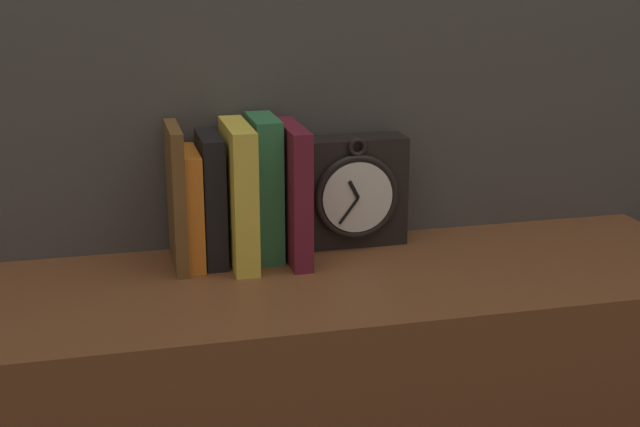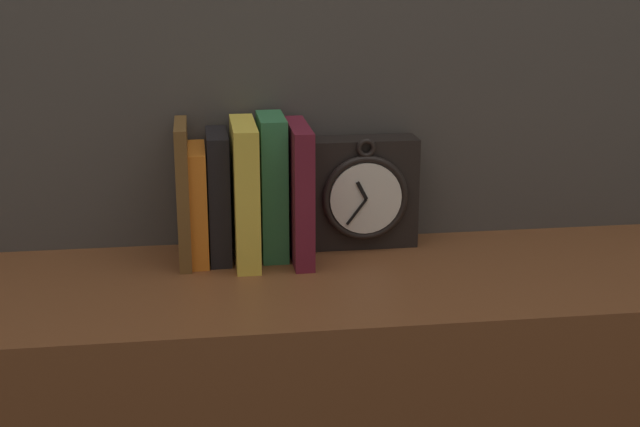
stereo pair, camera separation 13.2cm
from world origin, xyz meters
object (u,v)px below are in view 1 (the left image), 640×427
object	(u,v)px
book_slot2_black	(211,199)
book_slot5_maroon	(293,193)
clock	(352,192)
book_slot4_green	(265,188)
book_slot0_brown	(176,197)
book_slot1_orange	(191,207)
book_slot3_yellow	(239,195)

from	to	relation	value
book_slot2_black	book_slot5_maroon	distance (m)	0.13
clock	book_slot4_green	size ratio (longest dim) A/B	0.83
book_slot0_brown	book_slot2_black	distance (m)	0.06
clock	book_slot4_green	distance (m)	0.15
book_slot0_brown	book_slot1_orange	distance (m)	0.03
book_slot2_black	book_slot3_yellow	size ratio (longest dim) A/B	0.92
book_slot1_orange	book_slot3_yellow	xyz separation A→B (m)	(0.07, -0.02, 0.02)
book_slot0_brown	book_slot3_yellow	bearing A→B (deg)	-6.60
clock	book_slot1_orange	bearing A→B (deg)	-174.15
book_slot0_brown	book_slot2_black	xyz separation A→B (m)	(0.06, 0.01, -0.01)
book_slot0_brown	book_slot2_black	bearing A→B (deg)	7.53
book_slot1_orange	book_slot3_yellow	world-z (taller)	book_slot3_yellow
book_slot2_black	book_slot4_green	xyz separation A→B (m)	(0.09, 0.00, 0.01)
book_slot4_green	book_slot5_maroon	size ratio (longest dim) A/B	1.05
book_slot1_orange	book_slot0_brown	bearing A→B (deg)	-167.90
clock	book_slot0_brown	distance (m)	0.30
book_slot4_green	book_slot3_yellow	bearing A→B (deg)	-154.22
book_slot2_black	book_slot5_maroon	bearing A→B (deg)	-8.33
clock	book_slot2_black	xyz separation A→B (m)	(-0.24, -0.03, 0.01)
book_slot1_orange	book_slot5_maroon	bearing A→B (deg)	-5.81
book_slot0_brown	book_slot4_green	world-z (taller)	book_slot4_green
clock	book_slot5_maroon	world-z (taller)	book_slot5_maroon
clock	book_slot2_black	bearing A→B (deg)	-173.93
book_slot3_yellow	book_slot4_green	world-z (taller)	book_slot4_green
book_slot1_orange	book_slot2_black	bearing A→B (deg)	4.23
book_slot3_yellow	book_slot2_black	bearing A→B (deg)	155.82
book_slot0_brown	book_slot4_green	size ratio (longest dim) A/B	0.97
book_slot0_brown	book_slot3_yellow	distance (m)	0.10
book_slot5_maroon	book_slot2_black	bearing A→B (deg)	171.67
book_slot3_yellow	book_slot4_green	size ratio (longest dim) A/B	0.98
clock	book_slot0_brown	size ratio (longest dim) A/B	0.85
book_slot1_orange	book_slot4_green	xyz separation A→B (m)	(0.12, 0.01, 0.02)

